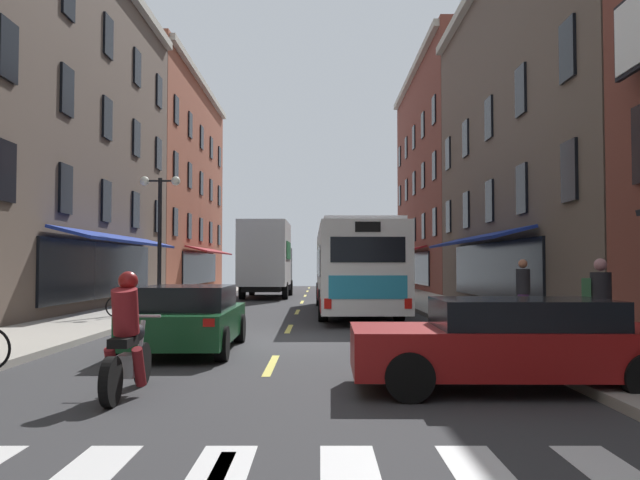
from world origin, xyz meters
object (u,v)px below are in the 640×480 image
at_px(bicycle_near, 134,306).
at_px(pedestrian_near, 599,304).
at_px(sedan_near, 188,318).
at_px(street_lamp_twin, 159,236).
at_px(transit_bus, 353,268).
at_px(motorcycle_rider, 127,343).
at_px(pedestrian_mid, 523,292).
at_px(sedan_mid, 512,342).
at_px(box_truck, 267,260).

xyz_separation_m(bicycle_near, pedestrian_near, (10.71, -8.52, 0.55)).
height_order(sedan_near, street_lamp_twin, street_lamp_twin).
bearing_deg(street_lamp_twin, transit_bus, 8.90).
relative_size(motorcycle_rider, pedestrian_near, 1.20).
distance_m(motorcycle_rider, pedestrian_near, 8.09).
bearing_deg(pedestrian_near, transit_bus, -141.40).
bearing_deg(transit_bus, pedestrian_near, -73.13).
bearing_deg(pedestrian_mid, pedestrian_near, 149.36).
height_order(pedestrian_near, pedestrian_mid, pedestrian_mid).
relative_size(motorcycle_rider, pedestrian_mid, 1.18).
height_order(transit_bus, motorcycle_rider, transit_bus).
height_order(pedestrian_near, street_lamp_twin, street_lamp_twin).
height_order(sedan_mid, pedestrian_near, pedestrian_near).
height_order(sedan_mid, street_lamp_twin, street_lamp_twin).
distance_m(bicycle_near, pedestrian_mid, 11.47).
height_order(sedan_near, pedestrian_near, pedestrian_near).
distance_m(sedan_mid, bicycle_near, 13.85).
height_order(sedan_mid, bicycle_near, sedan_mid).
bearing_deg(motorcycle_rider, sedan_mid, 4.42).
xyz_separation_m(sedan_near, street_lamp_twin, (-2.98, 9.66, 2.10)).
relative_size(transit_bus, pedestrian_mid, 7.06).
distance_m(box_truck, sedan_near, 21.91).
bearing_deg(motorcycle_rider, sedan_near, 91.16).
bearing_deg(bicycle_near, box_truck, 79.15).
relative_size(bicycle_near, pedestrian_mid, 0.97).
relative_size(sedan_near, bicycle_near, 2.55).
bearing_deg(bicycle_near, motorcycle_rider, -74.49).
xyz_separation_m(motorcycle_rider, bicycle_near, (-3.16, 11.39, -0.21)).
relative_size(sedan_near, street_lamp_twin, 0.92).
height_order(sedan_mid, pedestrian_mid, pedestrian_mid).
distance_m(motorcycle_rider, pedestrian_mid, 11.38).
distance_m(sedan_near, motorcycle_rider, 4.53).
height_order(box_truck, street_lamp_twin, street_lamp_twin).
bearing_deg(sedan_near, box_truck, 90.51).
bearing_deg(bicycle_near, sedan_mid, -52.50).
bearing_deg(pedestrian_mid, motorcycle_rider, 108.92).
distance_m(motorcycle_rider, bicycle_near, 11.82).
bearing_deg(street_lamp_twin, sedan_mid, -58.80).
distance_m(box_truck, sedan_mid, 26.61).
relative_size(box_truck, pedestrian_near, 4.43).
height_order(sedan_near, bicycle_near, sedan_near).
bearing_deg(motorcycle_rider, street_lamp_twin, 102.23).
bearing_deg(street_lamp_twin, pedestrian_near, -46.79).
distance_m(box_truck, pedestrian_near, 24.81).
height_order(sedan_near, pedestrian_mid, pedestrian_mid).
bearing_deg(transit_bus, sedan_near, -109.90).
bearing_deg(box_truck, sedan_near, -89.49).
distance_m(transit_bus, pedestrian_near, 12.96).
height_order(box_truck, pedestrian_near, box_truck).
bearing_deg(street_lamp_twin, sedan_near, -72.83).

